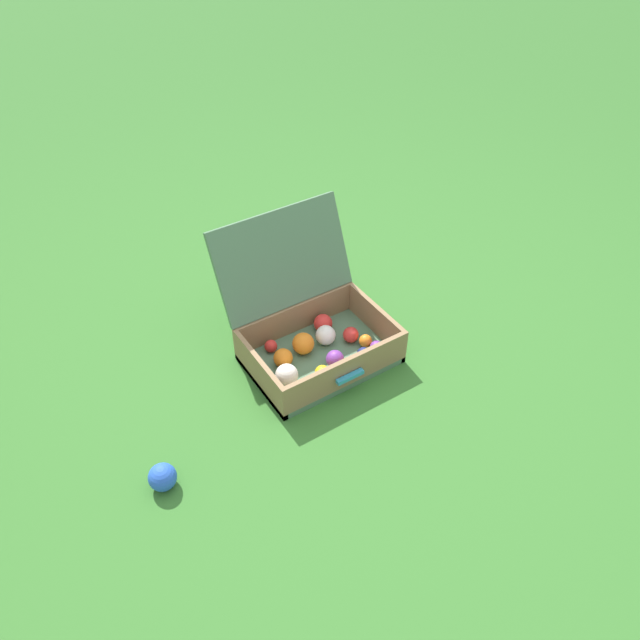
# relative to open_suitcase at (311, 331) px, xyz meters

# --- Properties ---
(ground_plane) EXTENTS (16.00, 16.00, 0.00)m
(ground_plane) POSITION_rel_open_suitcase_xyz_m (0.04, -0.11, -0.11)
(ground_plane) COLOR #336B28
(open_suitcase) EXTENTS (0.53, 0.54, 0.49)m
(open_suitcase) POSITION_rel_open_suitcase_xyz_m (0.00, 0.00, 0.00)
(open_suitcase) COLOR #4C7051
(open_suitcase) RESTS_ON ground
(stray_ball_on_grass) EXTENTS (0.09, 0.09, 0.09)m
(stray_ball_on_grass) POSITION_rel_open_suitcase_xyz_m (-0.71, -0.26, -0.06)
(stray_ball_on_grass) COLOR blue
(stray_ball_on_grass) RESTS_ON ground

